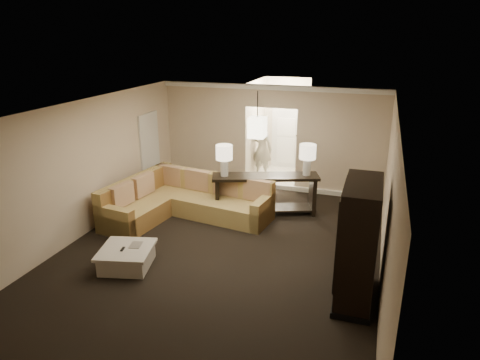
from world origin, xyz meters
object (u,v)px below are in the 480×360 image
(sectional_sofa, at_px, (184,201))
(drink_table, at_px, (349,240))
(armoire, at_px, (358,245))
(console_table, at_px, (265,191))
(person, at_px, (262,145))
(coffee_table, at_px, (127,257))

(sectional_sofa, relative_size, drink_table, 5.84)
(sectional_sofa, height_order, armoire, armoire)
(sectional_sofa, bearing_deg, armoire, -19.18)
(console_table, height_order, armoire, armoire)
(armoire, distance_m, drink_table, 1.31)
(person, bearing_deg, console_table, 124.89)
(armoire, bearing_deg, sectional_sofa, 152.68)
(sectional_sofa, bearing_deg, console_table, 31.87)
(coffee_table, height_order, armoire, armoire)
(sectional_sofa, height_order, drink_table, sectional_sofa)
(coffee_table, relative_size, console_table, 0.45)
(drink_table, bearing_deg, console_table, 141.40)
(sectional_sofa, xyz_separation_m, person, (0.94, 3.38, 0.57))
(coffee_table, distance_m, console_table, 3.62)
(drink_table, bearing_deg, coffee_table, -158.45)
(armoire, bearing_deg, drink_table, 99.14)
(coffee_table, relative_size, armoire, 0.56)
(coffee_table, xyz_separation_m, console_table, (1.76, 3.14, 0.37))
(person, bearing_deg, drink_table, 141.73)
(sectional_sofa, relative_size, coffee_table, 3.11)
(sectional_sofa, xyz_separation_m, console_table, (1.74, 0.77, 0.19))
(drink_table, bearing_deg, sectional_sofa, 167.07)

